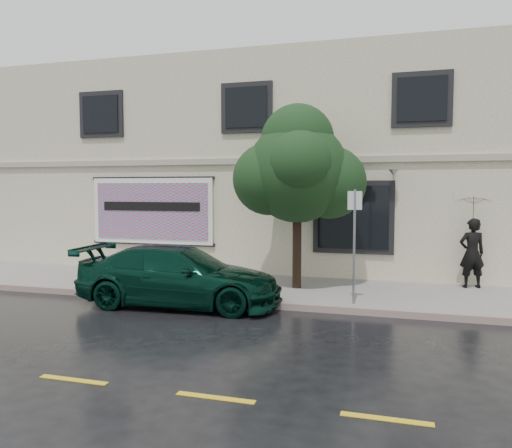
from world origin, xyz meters
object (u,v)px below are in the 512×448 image
(pedestrian, at_px, (472,253))
(street_tree, at_px, (297,173))
(fire_hydrant, at_px, (92,274))
(car, at_px, (180,276))

(pedestrian, bearing_deg, street_tree, -0.21)
(fire_hydrant, bearing_deg, street_tree, 39.09)
(fire_hydrant, bearing_deg, pedestrian, 39.22)
(pedestrian, height_order, street_tree, street_tree)
(street_tree, bearing_deg, pedestrian, 16.35)
(pedestrian, xyz_separation_m, street_tree, (-4.43, -1.30, 2.12))
(street_tree, distance_m, fire_hydrant, 6.04)
(car, xyz_separation_m, pedestrian, (6.84, 3.40, 0.36))
(car, bearing_deg, street_tree, -51.88)
(car, xyz_separation_m, street_tree, (2.40, 2.10, 2.48))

